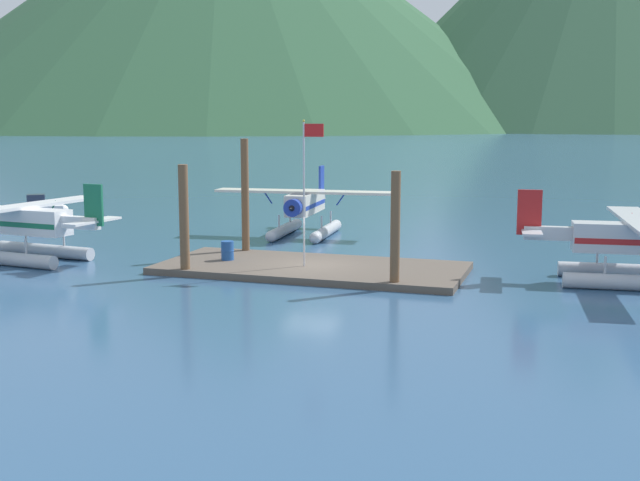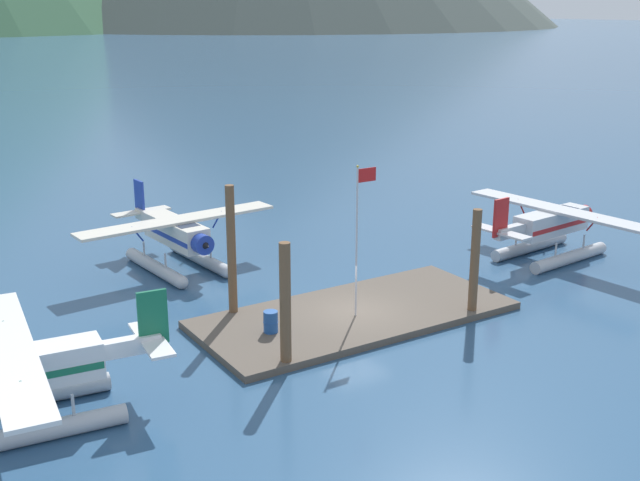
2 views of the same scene
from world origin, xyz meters
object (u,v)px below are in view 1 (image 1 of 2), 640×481
object	(u,v)px
flagpole	(307,177)
boat_white_open_west	(34,209)
seaplane_silver_stbd_fwd	(634,247)
fuel_drum	(227,250)
seaplane_white_port_aft	(25,229)
seaplane_cream_bow_left	(305,209)

from	to	relation	value
flagpole	boat_white_open_west	xyz separation A→B (m)	(-25.09, 13.91, -3.78)
seaplane_silver_stbd_fwd	boat_white_open_west	world-z (taller)	seaplane_silver_stbd_fwd
fuel_drum	seaplane_silver_stbd_fwd	xyz separation A→B (m)	(17.55, 1.43, 0.84)
seaplane_silver_stbd_fwd	boat_white_open_west	distance (m)	40.52
fuel_drum	seaplane_white_port_aft	world-z (taller)	seaplane_white_port_aft
seaplane_cream_bow_left	seaplane_white_port_aft	bearing A→B (deg)	-130.04
seaplane_white_port_aft	seaplane_cream_bow_left	world-z (taller)	same
flagpole	seaplane_silver_stbd_fwd	bearing A→B (deg)	7.47
flagpole	boat_white_open_west	world-z (taller)	flagpole
flagpole	fuel_drum	world-z (taller)	flagpole
fuel_drum	seaplane_silver_stbd_fwd	distance (m)	17.63
flagpole	seaplane_white_port_aft	distance (m)	14.10
seaplane_silver_stbd_fwd	boat_white_open_west	size ratio (longest dim) A/B	2.44
seaplane_silver_stbd_fwd	fuel_drum	bearing A→B (deg)	-175.35
seaplane_white_port_aft	boat_white_open_west	world-z (taller)	seaplane_white_port_aft
seaplane_white_port_aft	fuel_drum	bearing A→B (deg)	10.14
fuel_drum	boat_white_open_west	size ratio (longest dim) A/B	0.20
seaplane_cream_bow_left	seaplane_silver_stbd_fwd	xyz separation A→B (m)	(17.28, -8.77, 0.00)
flagpole	seaplane_cream_bow_left	size ratio (longest dim) A/B	0.61
flagpole	seaplane_silver_stbd_fwd	size ratio (longest dim) A/B	0.61
seaplane_silver_stbd_fwd	seaplane_white_port_aft	bearing A→B (deg)	-173.37
flagpole	fuel_drum	bearing A→B (deg)	175.00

